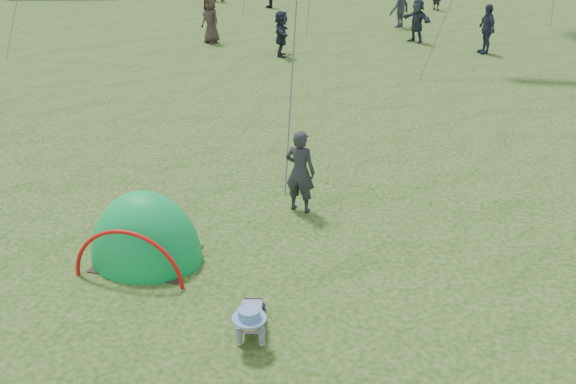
# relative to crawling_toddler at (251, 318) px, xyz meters

# --- Properties ---
(ground) EXTENTS (140.00, 140.00, 0.00)m
(ground) POSITION_rel_crawling_toddler_xyz_m (0.58, 0.27, -0.31)
(ground) COLOR #18370A
(crawling_toddler) EXTENTS (0.71, 0.90, 0.62)m
(crawling_toddler) POSITION_rel_crawling_toddler_xyz_m (0.00, 0.00, 0.00)
(crawling_toddler) COLOR black
(crawling_toddler) RESTS_ON ground
(popup_tent) EXTENTS (1.87, 1.55, 2.37)m
(popup_tent) POSITION_rel_crawling_toddler_xyz_m (-2.16, 1.62, -0.31)
(popup_tent) COLOR #0B9C43
(popup_tent) RESTS_ON ground
(standing_adult) EXTENTS (0.64, 0.50, 1.57)m
(standing_adult) POSITION_rel_crawling_toddler_xyz_m (-0.05, 3.86, 0.48)
(standing_adult) COLOR #28272D
(standing_adult) RESTS_ON ground
(crowd_person_2) EXTENTS (0.79, 1.13, 1.78)m
(crowd_person_2) POSITION_rel_crawling_toddler_xyz_m (4.30, 17.86, 0.58)
(crowd_person_2) COLOR #272F46
(crowd_person_2) RESTS_ON ground
(crowd_person_3) EXTENTS (1.20, 1.28, 1.73)m
(crowd_person_3) POSITION_rel_crawling_toddler_xyz_m (0.99, 22.31, 0.55)
(crowd_person_3) COLOR #262831
(crowd_person_3) RESTS_ON ground
(crowd_person_4) EXTENTS (1.03, 0.93, 1.76)m
(crowd_person_4) POSITION_rel_crawling_toddler_xyz_m (-6.12, 17.63, 0.57)
(crowd_person_4) COLOR #392D26
(crowd_person_4) RESTS_ON ground
(crowd_person_5) EXTENTS (1.50, 1.36, 1.66)m
(crowd_person_5) POSITION_rel_crawling_toddler_xyz_m (1.78, 19.35, 0.52)
(crowd_person_5) COLOR #252F38
(crowd_person_5) RESTS_ON ground
(crowd_person_11) EXTENTS (0.78, 1.56, 1.61)m
(crowd_person_11) POSITION_rel_crawling_toddler_xyz_m (-2.94, 15.93, 0.49)
(crowd_person_11) COLOR #1C242E
(crowd_person_11) RESTS_ON ground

